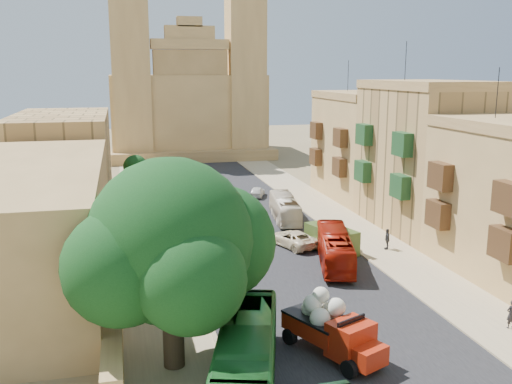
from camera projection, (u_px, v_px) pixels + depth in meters
name	position (u px, v px, depth m)	size (l,w,h in m)	color
ground	(382.00, 383.00, 27.24)	(260.00, 260.00, 0.00)	olive
road_surface	(247.00, 224.00, 55.78)	(14.00, 140.00, 0.01)	black
sidewalk_east	(338.00, 218.00, 57.94)	(5.00, 140.00, 0.01)	tan
sidewalk_west	(148.00, 230.00, 53.63)	(5.00, 140.00, 0.01)	tan
kerb_east	(314.00, 219.00, 57.36)	(0.25, 140.00, 0.12)	tan
kerb_west	(175.00, 228.00, 54.18)	(0.25, 140.00, 0.12)	tan
townhouse_c	(424.00, 156.00, 53.21)	(9.00, 14.00, 17.40)	tan
townhouse_d	(363.00, 145.00, 66.69)	(9.00, 14.00, 15.90)	tan
west_wall	(114.00, 256.00, 43.25)	(1.00, 40.00, 1.80)	tan
west_building_low	(30.00, 225.00, 39.41)	(10.00, 28.00, 8.40)	#9E7845
west_building_mid	(63.00, 159.00, 63.99)	(10.00, 22.00, 10.00)	tan
church	(187.00, 101.00, 100.07)	(28.00, 22.50, 36.30)	tan
ficus_tree	(173.00, 246.00, 27.61)	(10.68, 9.82, 10.68)	#34271A
street_tree_a	(153.00, 252.00, 35.65)	(3.44, 3.44, 5.29)	#34271A
street_tree_b	(144.00, 214.00, 47.17)	(2.99, 2.99, 4.60)	#34271A
street_tree_c	(139.00, 181.00, 58.49)	(3.44, 3.44, 5.29)	#34271A
street_tree_d	(135.00, 167.00, 70.01)	(3.00, 3.00, 4.61)	#34271A
red_truck	(332.00, 327.00, 29.73)	(4.36, 6.24, 3.46)	#AD230D
olive_pickup	(331.00, 239.00, 47.20)	(3.44, 5.27, 2.01)	#3A4E1D
bus_green_north	(246.00, 359.00, 26.40)	(2.63, 11.26, 3.14)	#1C6826
bus_red_east	(335.00, 248.00, 43.74)	(2.20, 9.42, 2.62)	#991608
bus_cream_east	(285.00, 208.00, 56.81)	(2.08, 8.89, 2.48)	beige
car_blue_a	(230.00, 243.00, 47.17)	(1.70, 4.22, 1.44)	#5593CD
car_white_a	(204.00, 208.00, 59.86)	(1.23, 3.54, 1.17)	white
car_cream	(293.00, 239.00, 48.41)	(2.29, 4.97, 1.38)	beige
car_dkblue	(201.00, 186.00, 70.62)	(1.94, 4.77, 1.38)	#111243
car_white_b	(257.00, 192.00, 67.59)	(1.48, 3.67, 1.25)	silver
car_blue_b	(199.00, 169.00, 83.59)	(1.36, 3.90, 1.29)	teal
pedestrian_a	(511.00, 314.00, 32.92)	(0.63, 0.41, 1.73)	black
pedestrian_c	(387.00, 239.00, 47.60)	(1.03, 0.43, 1.77)	#2F2F31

